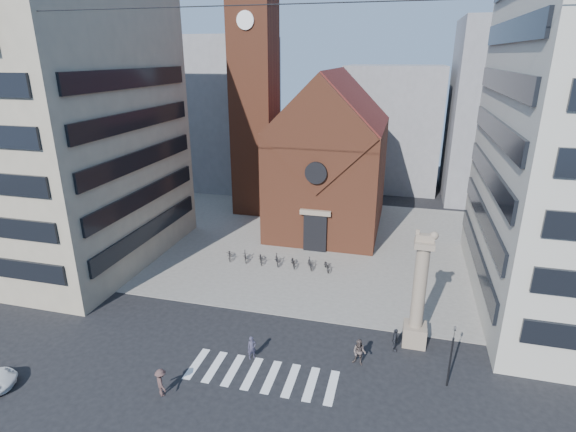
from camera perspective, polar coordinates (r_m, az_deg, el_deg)
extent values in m
plane|color=black|center=(33.03, -2.66, -16.19)|extent=(120.00, 120.00, 0.00)
cube|color=gray|center=(49.18, 3.90, -3.46)|extent=(46.00, 30.00, 0.05)
cube|color=brown|center=(52.85, 5.29, 5.01)|extent=(12.00, 16.00, 12.00)
cube|color=maroon|center=(52.04, 5.58, 11.52)|extent=(12.00, 15.40, 12.00)
cube|color=brown|center=(43.92, 3.77, 10.05)|extent=(11.76, 0.50, 11.76)
cylinder|color=black|center=(44.21, 3.56, 5.48)|extent=(2.20, 0.30, 2.20)
cube|color=black|center=(46.47, 3.45, -2.24)|extent=(2.40, 0.30, 4.00)
cube|color=gray|center=(45.62, 3.50, 0.42)|extent=(3.20, 0.40, 0.50)
cube|color=brown|center=(56.64, -4.26, 15.28)|extent=(5.00, 5.00, 30.00)
cylinder|color=white|center=(54.13, -5.45, 23.52)|extent=(2.00, 0.20, 2.00)
cube|color=tan|center=(48.31, -27.75, 9.95)|extent=(18.00, 20.00, 26.00)
cube|color=gray|center=(71.76, -8.79, 12.84)|extent=(16.00, 14.00, 22.00)
cube|color=gray|center=(71.26, 12.98, 10.90)|extent=(14.00, 12.00, 18.00)
cube|color=gray|center=(69.26, 26.66, 11.62)|extent=(16.00, 14.00, 24.00)
cube|color=gray|center=(34.07, 15.75, -14.24)|extent=(1.60, 1.60, 1.50)
cylinder|color=gray|center=(32.17, 16.37, -8.67)|extent=(0.90, 0.90, 6.00)
cube|color=gray|center=(30.82, 16.94, -3.42)|extent=(1.30, 1.30, 0.40)
cube|color=gray|center=(30.67, 17.01, -2.74)|extent=(1.20, 0.50, 0.55)
sphere|color=gray|center=(30.62, 18.08, -2.39)|extent=(0.56, 0.56, 0.56)
cube|color=gray|center=(30.50, 16.15, -1.96)|extent=(0.25, 0.15, 0.35)
cylinder|color=black|center=(30.40, 19.89, -17.06)|extent=(0.12, 0.12, 3.50)
imported|color=black|center=(29.21, 20.39, -13.66)|extent=(0.13, 0.16, 0.80)
imported|color=#343145|center=(31.55, -4.61, -16.33)|extent=(0.72, 0.68, 1.66)
imported|color=#504440|center=(31.24, 9.04, -16.73)|extent=(1.04, 0.89, 1.87)
imported|color=#24262C|center=(32.99, 13.44, -15.05)|extent=(0.42, 1.00, 1.70)
imported|color=#47312F|center=(29.67, -15.79, -19.67)|extent=(1.31, 1.29, 1.80)
imported|color=black|center=(45.50, -7.42, -4.89)|extent=(1.28, 1.94, 0.96)
imported|color=black|center=(44.92, -5.46, -5.07)|extent=(1.13, 1.83, 1.07)
imported|color=black|center=(44.45, -3.46, -5.37)|extent=(1.28, 1.94, 0.96)
imported|color=black|center=(43.98, -1.41, -5.55)|extent=(1.13, 1.83, 1.07)
imported|color=black|center=(43.62, 0.68, -5.85)|extent=(1.28, 1.94, 0.96)
imported|color=black|center=(43.27, 2.80, -6.01)|extent=(1.13, 1.83, 1.07)
imported|color=black|center=(43.02, 4.96, -6.30)|extent=(1.28, 1.94, 0.96)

